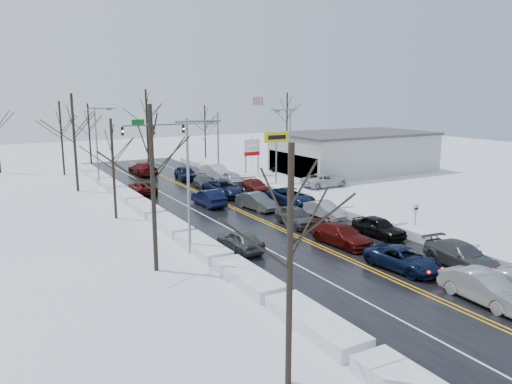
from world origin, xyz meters
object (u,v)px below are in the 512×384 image
flagpole (254,125)px  oncoming_car_0 (209,206)px  traffic_signal_mast (183,132)px  tires_plus_sign (276,141)px  dealership_building (354,152)px

flagpole → oncoming_car_0: (-16.80, -21.53, -5.93)m
traffic_signal_mast → tires_plus_sign: traffic_signal_mast is taller
oncoming_car_0 → tires_plus_sign: bearing=-149.8°
oncoming_car_0 → flagpole: bearing=-129.6°
traffic_signal_mast → oncoming_car_0: size_ratio=2.77×
flagpole → oncoming_car_0: flagpole is taller
traffic_signal_mast → flagpole: bearing=9.7°
flagpole → oncoming_car_0: 27.94m
tires_plus_sign → oncoming_car_0: (-12.13, -7.53, -4.99)m
traffic_signal_mast → tires_plus_sign: size_ratio=2.21×
traffic_signal_mast → oncoming_car_0: bearing=-104.6°
traffic_signal_mast → flagpole: 11.90m
tires_plus_sign → dealership_building: tires_plus_sign is taller
oncoming_car_0 → traffic_signal_mast: bearing=-106.2°
flagpole → tires_plus_sign: bearing=-108.4°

